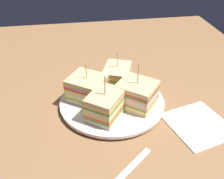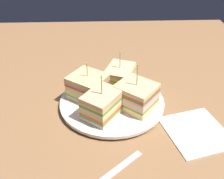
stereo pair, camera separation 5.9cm
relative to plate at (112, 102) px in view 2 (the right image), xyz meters
The scene contains 8 objects.
ground_plane 1.71cm from the plate, ahead, with size 114.33×96.79×1.80cm, color #90643F.
plate is the anchor object (origin of this frame).
sandwich_wedge_0 6.64cm from the plate, 21.61° to the right, with size 9.69×8.53×9.84cm.
sandwich_wedge_1 6.63cm from the plate, 72.27° to the left, with size 10.57×10.76×9.13cm.
sandwich_wedge_2 6.64cm from the plate, 156.52° to the left, with size 10.05×9.61×10.10cm.
sandwich_wedge_3 6.67cm from the plate, 115.13° to the right, with size 10.59×10.73×10.69cm.
chip_pile 2.49cm from the plate, 156.80° to the left, with size 7.24×8.50×3.09cm.
napkin 19.94cm from the plate, 120.42° to the right, with size 12.67×12.01×0.50cm, color white.
Camera 2 is at (-48.78, 1.98, 37.79)cm, focal length 41.50 mm.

